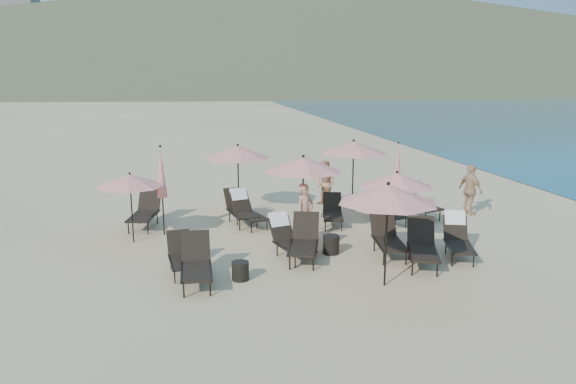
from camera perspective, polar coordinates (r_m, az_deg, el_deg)
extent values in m
plane|color=#D6BA8C|center=(14.36, 7.06, -7.05)|extent=(800.00, 800.00, 0.00)
cone|color=brown|center=(320.20, 0.34, 16.40)|extent=(690.00, 690.00, 55.00)
cone|color=brown|center=(394.26, 18.77, 13.33)|extent=(280.00, 280.00, 32.00)
cube|color=beige|center=(266.76, -26.51, 15.23)|extent=(22.00, 18.00, 48.00)
cube|color=beige|center=(325.70, -19.06, 14.19)|extent=(18.00, 16.00, 38.00)
cube|color=black|center=(13.48, -10.65, -7.04)|extent=(0.67, 1.14, 0.05)
cube|color=black|center=(14.09, -11.02, -5.05)|extent=(0.60, 0.47, 0.56)
cylinder|color=black|center=(13.09, -11.43, -8.44)|extent=(0.03, 0.03, 0.31)
cylinder|color=black|center=(13.97, -11.82, -7.11)|extent=(0.03, 0.03, 0.31)
cylinder|color=black|center=(13.14, -9.35, -8.28)|extent=(0.03, 0.03, 0.31)
cylinder|color=black|center=(14.01, -9.87, -6.97)|extent=(0.03, 0.03, 0.31)
cube|color=black|center=(13.50, -11.83, -7.03)|extent=(0.15, 1.23, 0.04)
cube|color=black|center=(13.55, -9.51, -6.86)|extent=(0.15, 1.23, 0.04)
cube|color=black|center=(12.68, -9.29, -7.99)|extent=(0.70, 1.31, 0.05)
cube|color=black|center=(13.39, -9.37, -5.45)|extent=(0.68, 0.51, 0.66)
cylinder|color=black|center=(12.25, -10.55, -9.74)|extent=(0.04, 0.04, 0.36)
cylinder|color=black|center=(13.28, -10.49, -7.97)|extent=(0.04, 0.04, 0.36)
cylinder|color=black|center=(12.25, -7.91, -9.65)|extent=(0.04, 0.04, 0.36)
cylinder|color=black|center=(13.28, -8.07, -7.88)|extent=(0.04, 0.04, 0.36)
cube|color=black|center=(12.73, -10.75, -7.91)|extent=(0.09, 1.45, 0.04)
cube|color=black|center=(12.73, -7.83, -7.81)|extent=(0.09, 1.45, 0.04)
cube|color=black|center=(14.24, 0.72, -5.68)|extent=(0.90, 1.29, 0.05)
cube|color=black|center=(14.82, -0.69, -3.78)|extent=(0.70, 0.59, 0.60)
cylinder|color=black|center=(13.77, 0.73, -7.08)|extent=(0.04, 0.04, 0.33)
cylinder|color=black|center=(14.62, -1.11, -5.91)|extent=(0.04, 0.04, 0.33)
cylinder|color=black|center=(14.00, 2.58, -6.76)|extent=(0.04, 0.04, 0.33)
cylinder|color=black|center=(14.84, 0.66, -5.63)|extent=(0.04, 0.04, 0.33)
cube|color=black|center=(14.15, -0.42, -5.75)|extent=(0.39, 1.28, 0.04)
cube|color=black|center=(14.41, 1.67, -5.42)|extent=(0.39, 1.28, 0.04)
cube|color=silver|center=(14.88, -0.93, -2.80)|extent=(0.58, 0.41, 0.36)
cube|color=black|center=(14.08, 1.56, -5.70)|extent=(1.04, 1.46, 0.06)
cube|color=black|center=(14.84, 1.82, -3.45)|extent=(0.80, 0.68, 0.68)
cylinder|color=black|center=(13.65, 0.17, -7.16)|extent=(0.04, 0.04, 0.37)
cylinder|color=black|center=(14.72, 0.61, -5.70)|extent=(0.04, 0.04, 0.37)
cylinder|color=black|center=(13.61, 2.59, -7.24)|extent=(0.04, 0.04, 0.37)
cylinder|color=black|center=(14.68, 2.84, -5.76)|extent=(0.04, 0.04, 0.37)
cube|color=black|center=(14.16, 0.24, -5.55)|extent=(0.48, 1.43, 0.04)
cube|color=black|center=(14.11, 2.92, -5.62)|extent=(0.48, 1.43, 0.04)
cube|color=black|center=(14.07, 13.57, -6.07)|extent=(1.08, 1.47, 0.05)
cube|color=black|center=(14.82, 13.34, -3.81)|extent=(0.81, 0.70, 0.68)
cylinder|color=black|center=(13.60, 12.52, -7.55)|extent=(0.04, 0.04, 0.37)
cylinder|color=black|center=(14.66, 12.22, -6.06)|extent=(0.04, 0.04, 0.37)
cylinder|color=black|center=(13.65, 14.92, -7.60)|extent=(0.04, 0.04, 0.37)
cylinder|color=black|center=(14.71, 14.44, -6.11)|extent=(0.04, 0.04, 0.37)
cube|color=black|center=(14.09, 12.21, -5.93)|extent=(0.54, 1.41, 0.04)
cube|color=black|center=(14.16, 14.88, -5.98)|extent=(0.54, 1.41, 0.04)
cube|color=black|center=(14.90, 17.05, -5.39)|extent=(0.96, 1.32, 0.05)
cube|color=black|center=(15.57, 16.63, -3.48)|extent=(0.72, 0.62, 0.61)
cylinder|color=black|center=(14.45, 16.32, -6.65)|extent=(0.04, 0.04, 0.34)
cylinder|color=black|center=(15.40, 15.74, -5.43)|extent=(0.04, 0.04, 0.34)
cylinder|color=black|center=(14.54, 18.34, -6.66)|extent=(0.04, 0.04, 0.34)
cylinder|color=black|center=(15.49, 17.63, -5.44)|extent=(0.04, 0.04, 0.34)
cube|color=black|center=(14.89, 15.89, -5.29)|extent=(0.46, 1.28, 0.04)
cube|color=black|center=(15.00, 18.14, -5.31)|extent=(0.46, 1.28, 0.04)
cube|color=silver|center=(15.65, 16.60, -2.52)|extent=(0.59, 0.43, 0.37)
cube|color=black|center=(17.56, -14.54, -2.44)|extent=(0.95, 1.43, 0.06)
cube|color=black|center=(18.31, -13.87, -0.76)|extent=(0.77, 0.63, 0.68)
cylinder|color=black|center=(17.18, -15.91, -3.53)|extent=(0.04, 0.04, 0.37)
cylinder|color=black|center=(18.23, -14.90, -2.57)|extent=(0.04, 0.04, 0.37)
cylinder|color=black|center=(17.02, -14.06, -3.57)|extent=(0.04, 0.04, 0.37)
cylinder|color=black|center=(18.08, -13.15, -2.59)|extent=(0.04, 0.04, 0.37)
cube|color=black|center=(17.70, -15.53, -2.35)|extent=(0.36, 1.46, 0.04)
cube|color=black|center=(17.52, -13.46, -2.38)|extent=(0.36, 1.46, 0.04)
cube|color=black|center=(17.46, -4.60, -2.22)|extent=(0.87, 1.36, 0.05)
cube|color=black|center=(18.17, -5.41, -0.65)|extent=(0.73, 0.59, 0.65)
cylinder|color=black|center=(16.94, -4.94, -3.34)|extent=(0.04, 0.04, 0.36)
cylinder|color=black|center=(17.95, -5.95, -2.47)|extent=(0.04, 0.04, 0.36)
cylinder|color=black|center=(17.10, -3.19, -3.17)|extent=(0.04, 0.04, 0.36)
cylinder|color=black|center=(18.10, -4.29, -2.31)|extent=(0.04, 0.04, 0.36)
cube|color=black|center=(17.41, -5.64, -2.24)|extent=(0.30, 1.40, 0.04)
cube|color=black|center=(17.59, -3.67, -2.06)|extent=(0.30, 1.40, 0.04)
cube|color=black|center=(17.16, -3.69, -2.53)|extent=(0.96, 1.33, 0.05)
cube|color=black|center=(17.80, -4.82, -1.03)|extent=(0.73, 0.62, 0.62)
cylinder|color=black|center=(16.67, -3.73, -3.62)|extent=(0.04, 0.04, 0.34)
cylinder|color=black|center=(17.57, -5.19, -2.81)|extent=(0.04, 0.04, 0.34)
cylinder|color=black|center=(16.89, -2.15, -3.39)|extent=(0.04, 0.04, 0.34)
cylinder|color=black|center=(17.78, -3.67, -2.60)|extent=(0.04, 0.04, 0.34)
cube|color=black|center=(17.08, -4.66, -2.58)|extent=(0.46, 1.29, 0.04)
cube|color=black|center=(17.33, -2.87, -2.34)|extent=(0.46, 1.29, 0.04)
cube|color=silver|center=(17.87, -5.03, -0.21)|extent=(0.60, 0.43, 0.37)
cube|color=black|center=(17.31, 4.59, -2.49)|extent=(0.82, 1.23, 0.05)
cube|color=black|center=(17.97, 4.50, -1.02)|extent=(0.66, 0.55, 0.58)
cylinder|color=black|center=(16.89, 3.82, -3.44)|extent=(0.03, 0.03, 0.32)
cylinder|color=black|center=(17.82, 3.73, -2.60)|extent=(0.03, 0.03, 0.32)
cylinder|color=black|center=(16.91, 5.48, -3.45)|extent=(0.03, 0.03, 0.32)
cylinder|color=black|center=(17.84, 5.29, -2.61)|extent=(0.03, 0.03, 0.32)
cube|color=black|center=(17.34, 3.65, -2.41)|extent=(0.33, 1.24, 0.04)
cube|color=black|center=(17.36, 5.51, -2.42)|extent=(0.33, 1.24, 0.04)
cube|color=black|center=(17.78, 10.38, -2.30)|extent=(0.87, 1.20, 0.04)
cube|color=black|center=(18.25, 8.96, -1.01)|extent=(0.66, 0.56, 0.55)
cylinder|color=black|center=(17.34, 10.72, -3.24)|extent=(0.03, 0.03, 0.31)
cylinder|color=black|center=(18.03, 8.82, -2.57)|extent=(0.03, 0.03, 0.31)
cylinder|color=black|center=(17.64, 11.88, -3.02)|extent=(0.03, 0.03, 0.31)
cylinder|color=black|center=(18.31, 9.97, -2.37)|extent=(0.03, 0.03, 0.31)
cube|color=black|center=(17.64, 9.62, -2.36)|extent=(0.42, 1.16, 0.04)
cube|color=black|center=(17.98, 10.95, -2.13)|extent=(0.42, 1.16, 0.04)
cube|color=black|center=(18.75, 13.44, -1.44)|extent=(0.99, 1.46, 0.06)
cube|color=black|center=(19.36, 11.83, 0.06)|extent=(0.79, 0.66, 0.69)
cylinder|color=black|center=(18.21, 13.79, -2.52)|extent=(0.04, 0.04, 0.38)
cylinder|color=black|center=(19.07, 11.63, -1.74)|extent=(0.04, 0.04, 0.38)
cylinder|color=black|center=(18.57, 15.17, -2.30)|extent=(0.04, 0.04, 0.38)
cylinder|color=black|center=(19.42, 12.99, -1.55)|extent=(0.04, 0.04, 0.38)
cube|color=black|center=(18.59, 12.53, -1.48)|extent=(0.41, 1.46, 0.04)
cube|color=black|center=(19.00, 14.12, -1.26)|extent=(0.41, 1.46, 0.04)
cube|color=black|center=(14.65, 10.33, -5.21)|extent=(0.83, 1.37, 0.05)
cube|color=black|center=(15.37, 9.61, -3.12)|extent=(0.73, 0.57, 0.66)
cylinder|color=black|center=(14.15, 9.71, -6.65)|extent=(0.04, 0.04, 0.37)
cylinder|color=black|center=(15.18, 8.76, -5.30)|extent=(0.04, 0.04, 0.37)
cylinder|color=black|center=(14.29, 11.90, -6.56)|extent=(0.04, 0.04, 0.37)
cylinder|color=black|center=(15.30, 10.82, -5.23)|extent=(0.04, 0.04, 0.37)
cube|color=black|center=(14.62, 9.05, -5.15)|extent=(0.24, 1.44, 0.04)
cube|color=black|center=(14.78, 11.50, -5.07)|extent=(0.24, 1.44, 0.04)
cylinder|color=black|center=(16.16, -15.59, -1.78)|extent=(0.04, 0.04, 1.86)
cone|color=pink|center=(15.98, -15.76, 1.14)|extent=(1.86, 1.86, 0.34)
sphere|color=black|center=(15.94, -15.80, 1.83)|extent=(0.07, 0.07, 0.07)
cylinder|color=black|center=(16.02, 1.54, -0.75)|extent=(0.05, 0.05, 2.23)
cone|color=pink|center=(15.82, 1.56, 2.81)|extent=(2.23, 2.23, 0.40)
sphere|color=black|center=(15.78, 1.56, 3.65)|extent=(0.09, 0.09, 0.09)
cylinder|color=black|center=(15.49, 10.85, -1.96)|extent=(0.04, 0.04, 1.96)
cone|color=pink|center=(15.30, 10.99, 1.26)|extent=(1.96, 1.96, 0.35)
sphere|color=black|center=(15.27, 11.02, 2.01)|extent=(0.07, 0.07, 0.07)
cylinder|color=black|center=(18.76, -5.07, 1.08)|extent=(0.05, 0.05, 2.20)
cone|color=pink|center=(18.59, -5.13, 4.08)|extent=(2.20, 2.20, 0.40)
sphere|color=black|center=(18.56, -5.14, 4.78)|extent=(0.08, 0.08, 0.08)
cylinder|color=black|center=(19.19, 6.60, 1.44)|extent=(0.05, 0.05, 2.29)
cone|color=pink|center=(19.02, 6.68, 4.50)|extent=(2.29, 2.29, 0.41)
sphere|color=black|center=(18.99, 6.70, 5.22)|extent=(0.09, 0.09, 0.09)
cylinder|color=black|center=(12.59, 9.94, -4.64)|extent=(0.05, 0.05, 2.21)
cone|color=pink|center=(12.34, 10.11, -0.19)|extent=(2.21, 2.21, 0.40)
sphere|color=black|center=(12.29, 10.16, 0.86)|extent=(0.08, 0.08, 0.08)
cylinder|color=black|center=(18.56, 10.91, -0.99)|extent=(0.04, 0.04, 1.07)
cone|color=pink|center=(18.32, 11.06, 2.72)|extent=(0.29, 0.29, 1.37)
sphere|color=black|center=(18.22, 11.15, 4.93)|extent=(0.07, 0.07, 0.07)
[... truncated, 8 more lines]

